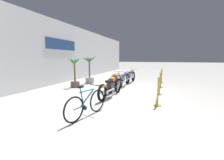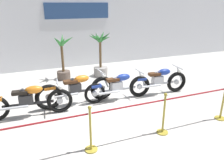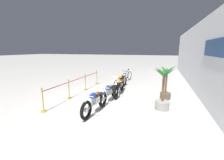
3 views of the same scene
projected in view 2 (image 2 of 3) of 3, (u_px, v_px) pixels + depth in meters
The scene contains 12 objects.
ground_plane at pixel (106, 111), 6.42m from camera, with size 120.00×120.00×0.00m, color silver.
back_wall at pixel (68, 23), 10.21m from camera, with size 28.00×0.29×4.20m.
motorcycle_orange_0 at pixel (29, 101), 5.95m from camera, with size 2.40×0.62×0.94m.
motorcycle_orange_1 at pixel (77, 90), 6.68m from camera, with size 2.49×0.62×0.97m.
motorcycle_blue_2 at pixel (118, 86), 7.00m from camera, with size 2.23×0.62×0.91m.
motorcycle_blue_3 at pixel (159, 81), 7.44m from camera, with size 2.15×0.62×0.94m.
potted_palm_left_of_row at pixel (63, 61), 8.84m from camera, with size 0.87×0.87×1.88m.
potted_palm_right_of_row at pixel (100, 57), 9.20m from camera, with size 0.99×0.89×1.96m.
stanchion_far_left at pixel (80, 125), 4.42m from camera, with size 5.58×0.28×1.05m.
stanchion_mid_left at pixel (91, 136), 4.59m from camera, with size 0.28×0.28×1.05m.
stanchion_mid_right at pixel (163, 120), 5.22m from camera, with size 0.28×0.28×1.05m.
stanchion_far_right at pixel (222, 107), 5.86m from camera, with size 0.28×0.28×1.05m.
Camera 2 is at (-1.95, -5.41, 3.00)m, focal length 35.00 mm.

